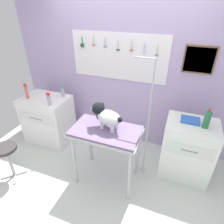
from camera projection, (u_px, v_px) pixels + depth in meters
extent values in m
cube|color=silver|center=(97.00, 188.00, 2.72)|extent=(4.40, 4.00, 0.04)
cube|color=#B5A1CD|center=(127.00, 81.00, 3.16)|extent=(4.00, 0.06, 2.30)
cube|color=white|center=(118.00, 57.00, 2.98)|extent=(1.56, 0.02, 0.72)
cylinder|color=gray|center=(82.00, 37.00, 3.02)|extent=(0.01, 0.02, 0.01)
cylinder|color=green|center=(82.00, 41.00, 3.04)|extent=(0.02, 0.02, 0.09)
cube|color=green|center=(82.00, 45.00, 3.08)|extent=(0.06, 0.02, 0.06)
cube|color=#333338|center=(82.00, 45.00, 3.06)|extent=(0.05, 0.01, 0.05)
cylinder|color=gray|center=(94.00, 35.00, 2.94)|extent=(0.01, 0.02, 0.01)
cube|color=silver|center=(93.00, 40.00, 2.97)|extent=(0.01, 0.00, 0.11)
cube|color=silver|center=(94.00, 40.00, 2.97)|extent=(0.01, 0.00, 0.11)
torus|color=red|center=(93.00, 45.00, 3.01)|extent=(0.03, 0.01, 0.03)
torus|color=red|center=(94.00, 45.00, 3.00)|extent=(0.03, 0.01, 0.03)
cylinder|color=gray|center=(105.00, 37.00, 2.89)|extent=(0.01, 0.02, 0.01)
cube|color=silver|center=(105.00, 42.00, 2.92)|extent=(0.01, 0.00, 0.11)
cube|color=silver|center=(105.00, 42.00, 2.91)|extent=(0.01, 0.00, 0.11)
torus|color=blue|center=(104.00, 47.00, 2.95)|extent=(0.03, 0.01, 0.03)
torus|color=blue|center=(106.00, 47.00, 2.95)|extent=(0.03, 0.01, 0.03)
cylinder|color=gray|center=(118.00, 40.00, 2.84)|extent=(0.01, 0.02, 0.01)
cube|color=silver|center=(118.00, 45.00, 2.87)|extent=(0.01, 0.00, 0.11)
cube|color=silver|center=(118.00, 45.00, 2.86)|extent=(0.01, 0.00, 0.11)
torus|color=black|center=(117.00, 50.00, 2.91)|extent=(0.03, 0.01, 0.03)
torus|color=black|center=(119.00, 50.00, 2.90)|extent=(0.03, 0.01, 0.03)
cylinder|color=gray|center=(132.00, 40.00, 2.77)|extent=(0.01, 0.02, 0.01)
cube|color=silver|center=(131.00, 45.00, 2.80)|extent=(0.01, 0.00, 0.11)
cube|color=silver|center=(132.00, 45.00, 2.79)|extent=(0.01, 0.00, 0.11)
torus|color=red|center=(130.00, 50.00, 2.84)|extent=(0.03, 0.01, 0.03)
torus|color=red|center=(132.00, 51.00, 2.83)|extent=(0.03, 0.01, 0.03)
cylinder|color=gray|center=(145.00, 44.00, 2.73)|extent=(0.01, 0.02, 0.01)
cube|color=silver|center=(144.00, 49.00, 2.76)|extent=(0.03, 0.01, 0.13)
cylinder|color=gray|center=(158.00, 45.00, 2.67)|extent=(0.01, 0.02, 0.01)
cube|color=silver|center=(157.00, 50.00, 2.70)|extent=(0.01, 0.00, 0.11)
cube|color=silver|center=(158.00, 50.00, 2.70)|extent=(0.01, 0.00, 0.11)
torus|color=green|center=(156.00, 55.00, 2.74)|extent=(0.03, 0.01, 0.03)
torus|color=green|center=(158.00, 55.00, 2.73)|extent=(0.03, 0.01, 0.03)
cube|color=brown|center=(199.00, 60.00, 2.58)|extent=(0.41, 0.02, 0.37)
cube|color=#AF8848|center=(199.00, 60.00, 2.57)|extent=(0.37, 0.01, 0.34)
cylinder|color=#B7B7BC|center=(75.00, 161.00, 2.59)|extent=(0.04, 0.04, 0.84)
cylinder|color=#B7B7BC|center=(129.00, 177.00, 2.35)|extent=(0.04, 0.04, 0.84)
cylinder|color=#B7B7BC|center=(90.00, 140.00, 2.97)|extent=(0.04, 0.04, 0.84)
cylinder|color=#B7B7BC|center=(138.00, 152.00, 2.74)|extent=(0.04, 0.04, 0.84)
cube|color=#B7B7BC|center=(107.00, 131.00, 2.44)|extent=(0.89, 0.60, 0.03)
cube|color=slate|center=(107.00, 129.00, 2.42)|extent=(0.87, 0.58, 0.03)
cylinder|color=#B7B7BC|center=(143.00, 170.00, 2.99)|extent=(0.11, 0.11, 0.01)
cylinder|color=#B7B7BC|center=(148.00, 124.00, 2.54)|extent=(0.02, 0.02, 1.75)
cylinder|color=#B7B7BC|center=(145.00, 58.00, 2.14)|extent=(0.24, 0.02, 0.02)
cylinder|color=white|center=(102.00, 125.00, 2.38)|extent=(0.05, 0.05, 0.11)
cylinder|color=white|center=(106.00, 121.00, 2.45)|extent=(0.05, 0.05, 0.11)
cylinder|color=white|center=(112.00, 129.00, 2.31)|extent=(0.05, 0.05, 0.11)
cylinder|color=white|center=(116.00, 125.00, 2.38)|extent=(0.05, 0.05, 0.11)
ellipsoid|color=white|center=(109.00, 118.00, 2.33)|extent=(0.35, 0.26, 0.18)
ellipsoid|color=black|center=(101.00, 116.00, 2.39)|extent=(0.14, 0.16, 0.10)
sphere|color=black|center=(98.00, 108.00, 2.36)|extent=(0.16, 0.16, 0.16)
ellipsoid|color=white|center=(94.00, 108.00, 2.40)|extent=(0.08, 0.07, 0.05)
sphere|color=black|center=(92.00, 107.00, 2.41)|extent=(0.02, 0.02, 0.02)
ellipsoid|color=black|center=(96.00, 110.00, 2.29)|extent=(0.05, 0.04, 0.09)
ellipsoid|color=black|center=(102.00, 106.00, 2.39)|extent=(0.05, 0.04, 0.09)
sphere|color=black|center=(120.00, 120.00, 2.25)|extent=(0.07, 0.07, 0.07)
cube|color=white|center=(49.00, 119.00, 3.45)|extent=(0.80, 0.56, 0.87)
cube|color=silver|center=(36.00, 118.00, 3.12)|extent=(0.70, 0.01, 0.17)
cylinder|color=#99999E|center=(35.00, 119.00, 3.12)|extent=(0.24, 0.02, 0.02)
cube|color=white|center=(187.00, 150.00, 2.73)|extent=(0.68, 0.52, 0.90)
cube|color=silver|center=(189.00, 151.00, 2.42)|extent=(0.60, 0.01, 0.18)
cylinder|color=#99999E|center=(189.00, 151.00, 2.41)|extent=(0.20, 0.02, 0.02)
cylinder|color=#9E9EA3|center=(10.00, 163.00, 2.77)|extent=(0.04, 0.04, 0.52)
cube|color=#9E9EA3|center=(21.00, 173.00, 2.92)|extent=(0.15, 0.15, 0.02)
cube|color=#9E9EA3|center=(15.00, 170.00, 2.96)|extent=(0.15, 0.15, 0.02)
cube|color=#9E9EA3|center=(8.00, 177.00, 2.86)|extent=(0.15, 0.15, 0.02)
cube|color=#9E9EA3|center=(15.00, 179.00, 2.82)|extent=(0.15, 0.15, 0.02)
cylinder|color=#3A3535|center=(5.00, 148.00, 2.62)|extent=(0.31, 0.31, 0.04)
cylinder|color=#AAABB7|center=(49.00, 101.00, 2.98)|extent=(0.06, 0.06, 0.15)
cylinder|color=#AAABB7|center=(48.00, 96.00, 2.93)|extent=(0.03, 0.03, 0.02)
cube|color=red|center=(48.00, 94.00, 2.92)|extent=(0.05, 0.03, 0.04)
cylinder|color=#DC615D|center=(27.00, 93.00, 3.17)|extent=(0.05, 0.05, 0.19)
cylinder|color=#DC615D|center=(25.00, 87.00, 3.12)|extent=(0.02, 0.02, 0.02)
cube|color=#CA3838|center=(25.00, 85.00, 3.10)|extent=(0.04, 0.03, 0.04)
cylinder|color=#AAAEBC|center=(63.00, 93.00, 3.23)|extent=(0.05, 0.05, 0.15)
cylinder|color=teal|center=(62.00, 88.00, 3.19)|extent=(0.02, 0.02, 0.03)
cube|color=teal|center=(62.00, 86.00, 3.17)|extent=(0.03, 0.01, 0.01)
cylinder|color=#2A703E|center=(207.00, 120.00, 2.37)|extent=(0.08, 0.08, 0.22)
cone|color=#2A703E|center=(209.00, 112.00, 2.31)|extent=(0.08, 0.08, 0.02)
cylinder|color=red|center=(210.00, 110.00, 2.30)|extent=(0.03, 0.03, 0.02)
cube|color=blue|center=(190.00, 120.00, 2.54)|extent=(0.24, 0.18, 0.04)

